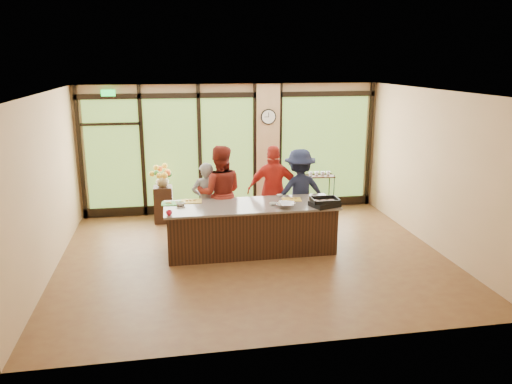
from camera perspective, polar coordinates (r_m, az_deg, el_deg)
name	(u,v)px	position (r m, az deg, el deg)	size (l,w,h in m)	color
floor	(253,256)	(9.32, -0.30, -7.38)	(7.00, 7.00, 0.00)	brown
ceiling	(253,92)	(8.64, -0.33, 11.37)	(7.00, 7.00, 0.00)	silver
back_wall	(232,149)	(11.77, -2.80, 4.94)	(7.00, 7.00, 0.00)	tan
left_wall	(45,186)	(8.97, -22.93, 0.61)	(6.00, 6.00, 0.00)	tan
right_wall	(435,170)	(10.04, 19.79, 2.34)	(6.00, 6.00, 0.00)	tan
window_wall	(239,153)	(11.76, -1.97, 4.42)	(6.90, 0.12, 3.00)	tan
island_base	(251,229)	(9.44, -0.62, -4.23)	(3.10, 1.00, 0.88)	black
countertop	(251,205)	(9.30, -0.63, -1.55)	(3.20, 1.10, 0.04)	slate
wall_clock	(268,117)	(11.67, 1.43, 8.59)	(0.36, 0.04, 0.36)	black
cook_left	(206,201)	(10.03, -5.71, -1.04)	(0.58, 0.38, 1.58)	gray
cook_midleft	(220,193)	(9.94, -4.15, -0.14)	(0.93, 0.73, 1.92)	maroon
cook_midright	(274,191)	(10.20, 2.06, 0.14)	(1.10, 0.46, 1.87)	#B1251B
cook_right	(299,192)	(10.28, 4.99, -0.02)	(1.16, 0.66, 1.79)	#171C34
roasting_pan	(325,204)	(9.25, 7.86, -1.36)	(0.49, 0.38, 0.09)	black
mixing_bowl	(285,205)	(9.12, 3.39, -1.50)	(0.34, 0.34, 0.08)	silver
cutting_board_left	(172,203)	(9.47, -9.57, -1.29)	(0.39, 0.29, 0.01)	green
cutting_board_center	(191,201)	(9.56, -7.40, -1.06)	(0.39, 0.29, 0.01)	gold
cutting_board_right	(291,199)	(9.63, 4.08, -0.84)	(0.36, 0.27, 0.01)	gold
prep_bowl_near	(181,204)	(9.32, -8.61, -1.37)	(0.17, 0.17, 0.05)	silver
prep_bowl_mid	(273,204)	(9.26, 1.94, -1.35)	(0.13, 0.13, 0.04)	silver
prep_bowl_far	(280,195)	(9.87, 2.71, -0.37)	(0.12, 0.12, 0.03)	silver
red_ramekin	(169,213)	(8.77, -9.90, -2.38)	(0.11, 0.11, 0.08)	red
flower_stand	(164,204)	(11.32, -10.53, -1.39)	(0.41, 0.41, 0.81)	black
flower_vase	(162,180)	(11.18, -10.66, 1.34)	(0.28, 0.28, 0.30)	olive
bar_cart	(319,187)	(12.08, 7.21, 0.58)	(0.72, 0.44, 0.95)	black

